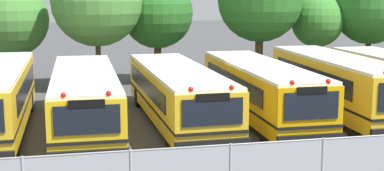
{
  "coord_description": "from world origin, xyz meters",
  "views": [
    {
      "loc": [
        -8.01,
        -22.78,
        5.6
      ],
      "look_at": [
        -2.98,
        0.0,
        1.6
      ],
      "focal_mm": 52.01,
      "sensor_mm": 36.0,
      "label": 1
    }
  ],
  "objects_px": {
    "school_bus_4": "(338,83)",
    "tree_1": "(11,20)",
    "tree_2": "(97,1)",
    "school_bus_2": "(177,92)",
    "school_bus_3": "(260,89)",
    "tree_5": "(319,20)",
    "tree_3": "(157,12)",
    "school_bus_1": "(85,97)",
    "tree_6": "(374,9)"
  },
  "relations": [
    {
      "from": "tree_5",
      "to": "school_bus_4",
      "type": "bearing_deg",
      "value": -110.1
    },
    {
      "from": "school_bus_2",
      "to": "tree_3",
      "type": "height_order",
      "value": "tree_3"
    },
    {
      "from": "school_bus_3",
      "to": "tree_6",
      "type": "height_order",
      "value": "tree_6"
    },
    {
      "from": "tree_2",
      "to": "school_bus_4",
      "type": "bearing_deg",
      "value": -42.05
    },
    {
      "from": "school_bus_1",
      "to": "tree_3",
      "type": "relative_size",
      "value": 1.77
    },
    {
      "from": "school_bus_2",
      "to": "school_bus_3",
      "type": "height_order",
      "value": "school_bus_3"
    },
    {
      "from": "school_bus_2",
      "to": "tree_1",
      "type": "xyz_separation_m",
      "value": [
        -7.67,
        11.11,
        2.61
      ]
    },
    {
      "from": "tree_6",
      "to": "tree_1",
      "type": "bearing_deg",
      "value": 173.96
    },
    {
      "from": "school_bus_1",
      "to": "school_bus_4",
      "type": "distance_m",
      "value": 11.22
    },
    {
      "from": "school_bus_1",
      "to": "school_bus_2",
      "type": "height_order",
      "value": "school_bus_1"
    },
    {
      "from": "school_bus_2",
      "to": "school_bus_3",
      "type": "relative_size",
      "value": 1.03
    },
    {
      "from": "school_bus_3",
      "to": "tree_5",
      "type": "xyz_separation_m",
      "value": [
        7.18,
        9.58,
        2.42
      ]
    },
    {
      "from": "school_bus_4",
      "to": "tree_2",
      "type": "bearing_deg",
      "value": -40.91
    },
    {
      "from": "tree_5",
      "to": "tree_6",
      "type": "height_order",
      "value": "tree_6"
    },
    {
      "from": "tree_1",
      "to": "tree_5",
      "type": "height_order",
      "value": "tree_1"
    },
    {
      "from": "tree_3",
      "to": "tree_6",
      "type": "distance_m",
      "value": 13.53
    },
    {
      "from": "school_bus_2",
      "to": "school_bus_4",
      "type": "bearing_deg",
      "value": 177.63
    },
    {
      "from": "school_bus_3",
      "to": "school_bus_2",
      "type": "bearing_deg",
      "value": -3.0
    },
    {
      "from": "school_bus_3",
      "to": "tree_6",
      "type": "relative_size",
      "value": 1.61
    },
    {
      "from": "school_bus_4",
      "to": "tree_2",
      "type": "height_order",
      "value": "tree_2"
    },
    {
      "from": "school_bus_4",
      "to": "tree_1",
      "type": "xyz_separation_m",
      "value": [
        -15.0,
        11.25,
        2.46
      ]
    },
    {
      "from": "school_bus_2",
      "to": "tree_3",
      "type": "distance_m",
      "value": 11.06
    },
    {
      "from": "school_bus_2",
      "to": "tree_6",
      "type": "height_order",
      "value": "tree_6"
    },
    {
      "from": "school_bus_1",
      "to": "school_bus_3",
      "type": "height_order",
      "value": "school_bus_3"
    },
    {
      "from": "school_bus_1",
      "to": "school_bus_3",
      "type": "relative_size",
      "value": 1.04
    },
    {
      "from": "tree_3",
      "to": "tree_6",
      "type": "relative_size",
      "value": 0.95
    },
    {
      "from": "tree_3",
      "to": "tree_2",
      "type": "bearing_deg",
      "value": -156.25
    },
    {
      "from": "school_bus_1",
      "to": "school_bus_3",
      "type": "xyz_separation_m",
      "value": [
        7.52,
        0.05,
        0.04
      ]
    },
    {
      "from": "tree_5",
      "to": "school_bus_1",
      "type": "bearing_deg",
      "value": -146.78
    },
    {
      "from": "tree_1",
      "to": "tree_2",
      "type": "distance_m",
      "value": 5.38
    },
    {
      "from": "school_bus_4",
      "to": "tree_5",
      "type": "relative_size",
      "value": 2.02
    },
    {
      "from": "tree_1",
      "to": "school_bus_4",
      "type": "bearing_deg",
      "value": -36.85
    },
    {
      "from": "school_bus_2",
      "to": "school_bus_4",
      "type": "height_order",
      "value": "school_bus_4"
    },
    {
      "from": "tree_5",
      "to": "tree_1",
      "type": "bearing_deg",
      "value": 174.61
    },
    {
      "from": "school_bus_2",
      "to": "tree_2",
      "type": "distance_m",
      "value": 10.15
    },
    {
      "from": "tree_3",
      "to": "school_bus_1",
      "type": "bearing_deg",
      "value": -113.25
    },
    {
      "from": "tree_6",
      "to": "school_bus_1",
      "type": "bearing_deg",
      "value": -153.39
    },
    {
      "from": "tree_2",
      "to": "tree_1",
      "type": "bearing_deg",
      "value": 156.76
    },
    {
      "from": "school_bus_1",
      "to": "tree_5",
      "type": "height_order",
      "value": "tree_5"
    },
    {
      "from": "tree_6",
      "to": "tree_2",
      "type": "bearing_deg",
      "value": 179.21
    },
    {
      "from": "tree_3",
      "to": "tree_1",
      "type": "bearing_deg",
      "value": 176.7
    },
    {
      "from": "school_bus_2",
      "to": "tree_2",
      "type": "relative_size",
      "value": 1.49
    },
    {
      "from": "school_bus_1",
      "to": "school_bus_4",
      "type": "relative_size",
      "value": 1.06
    },
    {
      "from": "school_bus_2",
      "to": "tree_6",
      "type": "xyz_separation_m",
      "value": [
        14.19,
        8.79,
        3.11
      ]
    },
    {
      "from": "school_bus_3",
      "to": "tree_1",
      "type": "distance_m",
      "value": 16.2
    },
    {
      "from": "school_bus_3",
      "to": "tree_3",
      "type": "xyz_separation_m",
      "value": [
        -2.85,
        10.83,
        2.95
      ]
    },
    {
      "from": "school_bus_4",
      "to": "tree_2",
      "type": "distance_m",
      "value": 14.14
    },
    {
      "from": "school_bus_3",
      "to": "tree_5",
      "type": "distance_m",
      "value": 12.21
    },
    {
      "from": "tree_2",
      "to": "tree_3",
      "type": "bearing_deg",
      "value": 23.75
    },
    {
      "from": "tree_3",
      "to": "tree_5",
      "type": "height_order",
      "value": "tree_3"
    }
  ]
}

